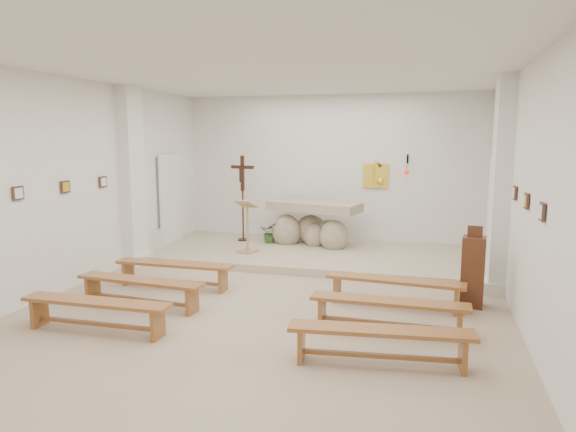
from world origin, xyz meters
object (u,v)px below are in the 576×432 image
(crucifix_stand, at_px, (243,192))
(lectern, at_px, (247,226))
(altar, at_px, (313,227))
(bench_left_second, at_px, (140,286))
(bench_right_second, at_px, (389,308))
(bench_right_third, at_px, (381,338))
(donation_pedestal, at_px, (473,271))
(bench_right_front, at_px, (395,286))
(bench_left_third, at_px, (96,308))
(bench_left_front, at_px, (174,269))

(crucifix_stand, bearing_deg, lectern, -53.75)
(altar, xyz_separation_m, bench_left_second, (-1.61, -4.46, -0.23))
(bench_right_second, distance_m, bench_right_third, 1.05)
(donation_pedestal, bearing_deg, bench_right_third, -108.03)
(crucifix_stand, xyz_separation_m, donation_pedestal, (4.83, -3.07, -0.74))
(crucifix_stand, distance_m, bench_right_second, 5.89)
(altar, relative_size, crucifix_stand, 1.10)
(bench_right_second, bearing_deg, bench_right_third, -90.03)
(crucifix_stand, xyz_separation_m, bench_right_second, (3.71, -4.47, -0.96))
(crucifix_stand, xyz_separation_m, bench_right_third, (3.71, -5.51, -0.96))
(altar, xyz_separation_m, bench_right_third, (2.05, -5.50, -0.23))
(donation_pedestal, distance_m, bench_right_front, 1.19)
(altar, relative_size, bench_right_second, 1.06)
(bench_left_third, xyz_separation_m, bench_right_third, (3.66, 0.00, 0.00))
(lectern, relative_size, bench_right_third, 0.54)
(crucifix_stand, bearing_deg, donation_pedestal, -20.76)
(bench_left_front, bearing_deg, bench_left_second, -90.68)
(bench_right_second, bearing_deg, lectern, 133.92)
(lectern, distance_m, bench_left_third, 4.39)
(bench_right_second, height_order, bench_left_third, same)
(bench_left_front, xyz_separation_m, bench_right_second, (3.66, -1.05, 0.00))
(crucifix_stand, relative_size, donation_pedestal, 1.60)
(donation_pedestal, bearing_deg, bench_right_second, -122.11)
(donation_pedestal, relative_size, bench_right_second, 0.60)
(bench_right_second, bearing_deg, bench_left_front, 164.00)
(bench_left_front, relative_size, bench_right_third, 0.99)
(bench_right_front, height_order, bench_left_second, same)
(lectern, bearing_deg, bench_left_second, -85.31)
(bench_left_second, bearing_deg, altar, 74.43)
(altar, bearing_deg, bench_left_third, -93.00)
(crucifix_stand, distance_m, bench_left_second, 4.57)
(donation_pedestal, bearing_deg, bench_left_front, -169.25)
(altar, height_order, bench_right_second, altar)
(altar, distance_m, bench_right_front, 3.98)
(bench_left_front, height_order, bench_left_second, same)
(bench_left_third, height_order, bench_right_third, same)
(bench_right_second, bearing_deg, bench_left_third, -164.06)
(altar, height_order, bench_right_third, altar)
(altar, height_order, lectern, lectern)
(crucifix_stand, height_order, bench_left_front, crucifix_stand)
(lectern, relative_size, bench_right_front, 0.54)
(donation_pedestal, distance_m, bench_left_third, 5.37)
(altar, distance_m, bench_right_third, 5.88)
(lectern, distance_m, bench_left_front, 2.33)
(donation_pedestal, height_order, bench_left_front, donation_pedestal)
(lectern, relative_size, bench_left_third, 0.54)
(altar, relative_size, bench_left_front, 1.06)
(bench_left_second, distance_m, bench_left_third, 1.05)
(bench_left_second, bearing_deg, bench_left_third, -85.73)
(donation_pedestal, bearing_deg, bench_left_second, -157.14)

